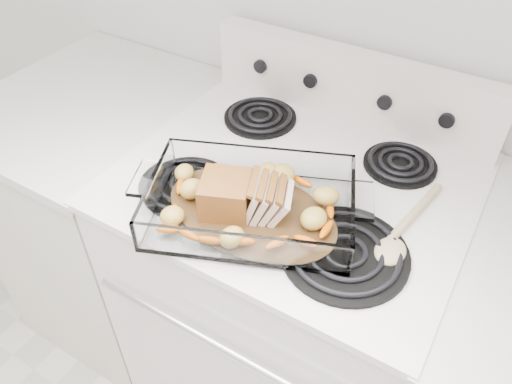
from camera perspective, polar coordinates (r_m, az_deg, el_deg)
The scene contains 6 objects.
electric_range at distance 1.48m, azimuth 3.64°, elevation -11.75°, with size 0.78×0.70×1.12m.
counter_left at distance 1.77m, azimuth -15.67°, elevation -2.66°, with size 0.58×0.68×0.93m.
baking_dish at distance 1.02m, azimuth -0.58°, elevation -1.79°, with size 0.41×0.27×0.08m.
pork_roast at distance 1.01m, azimuth -1.85°, elevation -0.21°, with size 0.18×0.10×0.08m.
roast_vegetables at distance 1.04m, azimuth 0.19°, elevation -0.43°, with size 0.32×0.18×0.04m.
wooden_spoon at distance 1.04m, azimuth 16.29°, elevation -4.60°, with size 0.06×0.28×0.02m.
Camera 1 is at (0.37, 0.86, 1.67)m, focal length 35.00 mm.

